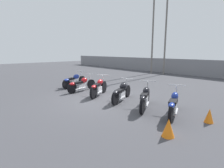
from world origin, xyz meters
TOP-DOWN VIEW (x-y plane):
  - ground_plane at (0.00, 0.00)m, footprint 60.00×60.00m
  - fence_back at (0.00, 11.24)m, footprint 40.00×0.04m
  - light_pole_left at (-4.29, 9.76)m, footprint 0.70×0.35m
  - light_pole_right at (-3.05, 10.07)m, footprint 0.70×0.35m
  - motorcycle_slot_0 at (-3.48, 0.43)m, footprint 0.95×2.04m
  - motorcycle_slot_1 at (-2.09, 0.09)m, footprint 0.68×2.03m
  - motorcycle_slot_2 at (-0.63, 0.21)m, footprint 1.12×1.78m
  - motorcycle_slot_3 at (0.80, 0.42)m, footprint 0.98×1.95m
  - motorcycle_slot_4 at (2.18, 0.34)m, footprint 1.16×1.85m
  - motorcycle_slot_5 at (3.34, 0.43)m, footprint 0.99×1.99m
  - traffic_cone_near at (4.40, 0.71)m, footprint 0.28×0.28m
  - traffic_cone_far at (4.04, -1.08)m, footprint 0.34×0.34m

SIDE VIEW (x-z plane):
  - ground_plane at x=0.00m, z-range 0.00..0.00m
  - traffic_cone_near at x=4.40m, z-range 0.00..0.46m
  - traffic_cone_far at x=4.04m, z-range 0.00..0.50m
  - motorcycle_slot_1 at x=-2.09m, z-range -0.09..0.85m
  - motorcycle_slot_0 at x=-3.48m, z-range -0.08..0.88m
  - motorcycle_slot_5 at x=3.34m, z-range -0.09..0.90m
  - motorcycle_slot_3 at x=0.80m, z-range -0.06..0.89m
  - motorcycle_slot_2 at x=-0.63m, z-range -0.08..0.92m
  - motorcycle_slot_4 at x=2.18m, z-range -0.08..0.93m
  - fence_back at x=0.00m, z-range 0.00..1.50m
  - light_pole_right at x=-3.05m, z-range 0.68..8.09m
  - light_pole_left at x=-4.29m, z-range 0.71..9.81m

